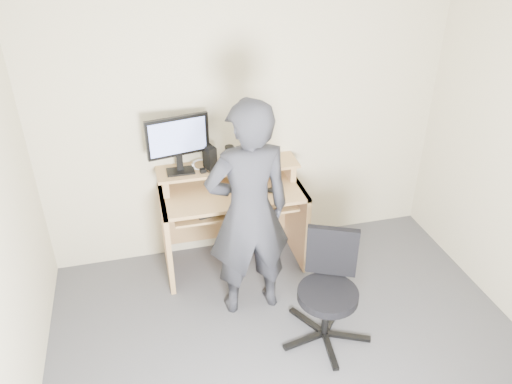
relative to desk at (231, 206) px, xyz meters
name	(u,v)px	position (x,y,z in m)	size (l,w,h in m)	color
back_wall	(247,119)	(0.20, 0.22, 0.70)	(3.50, 0.02, 2.50)	#BCB095
desk	(231,206)	(0.00, 0.00, 0.00)	(1.20, 0.60, 0.91)	tan
monitor	(178,140)	(-0.40, 0.05, 0.65)	(0.51, 0.15, 0.49)	black
external_drive	(210,157)	(-0.15, 0.07, 0.46)	(0.07, 0.13, 0.20)	black
travel_mug	(230,157)	(0.01, 0.06, 0.45)	(0.07, 0.07, 0.17)	silver
smartphone	(252,163)	(0.20, 0.06, 0.37)	(0.07, 0.13, 0.01)	black
charger	(203,171)	(-0.22, 0.00, 0.38)	(0.04, 0.04, 0.04)	black
headphones	(201,165)	(-0.22, 0.12, 0.37)	(0.16, 0.16, 0.02)	silver
keyboard	(222,207)	(-0.11, -0.17, 0.12)	(0.46, 0.18, 0.03)	black
mouse	(272,190)	(0.31, -0.18, 0.22)	(0.10, 0.06, 0.04)	black
office_chair	(329,284)	(0.50, -1.07, -0.09)	(0.66, 0.65, 0.84)	black
person	(249,212)	(0.01, -0.63, 0.33)	(0.64, 0.42, 1.76)	black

